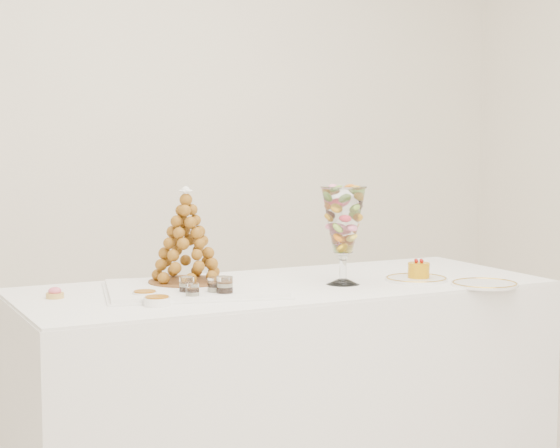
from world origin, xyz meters
name	(u,v)px	position (x,y,z in m)	size (l,w,h in m)	color
buffet_table	(284,383)	(0.14, 0.27, 0.38)	(2.04, 0.91, 0.76)	white
lace_tray	(194,289)	(-0.22, 0.26, 0.77)	(0.61, 0.46, 0.02)	white
macaron_vase	(343,221)	(0.35, 0.20, 1.00)	(0.17, 0.17, 0.37)	white
cake_plate	(416,279)	(0.65, 0.16, 0.76)	(0.24, 0.24, 0.01)	white
spare_plate	(485,284)	(0.82, -0.05, 0.76)	(0.25, 0.25, 0.01)	white
pink_tart	(55,293)	(-0.70, 0.32, 0.77)	(0.06, 0.06, 0.04)	tan
verrine_a	(187,287)	(-0.28, 0.16, 0.79)	(0.05, 0.05, 0.07)	white
verrine_b	(215,287)	(-0.19, 0.12, 0.79)	(0.05, 0.05, 0.07)	white
verrine_c	(223,285)	(-0.14, 0.17, 0.79)	(0.05, 0.05, 0.06)	white
verrine_d	(193,292)	(-0.28, 0.07, 0.79)	(0.05, 0.05, 0.06)	white
verrine_e	(225,288)	(-0.17, 0.08, 0.80)	(0.06, 0.06, 0.08)	white
ramekin_back	(145,296)	(-0.42, 0.18, 0.77)	(0.08, 0.08, 0.03)	white
ramekin_front	(157,301)	(-0.41, 0.05, 0.77)	(0.09, 0.09, 0.03)	white
croquembouche	(186,236)	(-0.21, 0.36, 0.95)	(0.28, 0.28, 0.35)	brown
mousse_cake	(419,270)	(0.66, 0.16, 0.80)	(0.08, 0.08, 0.07)	#C98A09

